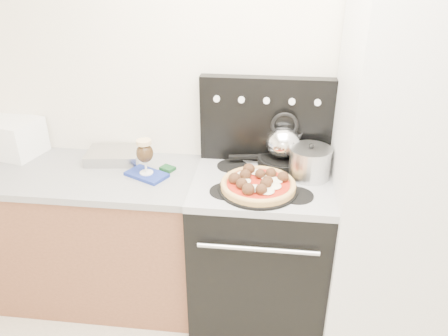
# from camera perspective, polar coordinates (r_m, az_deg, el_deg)

# --- Properties ---
(room_shell) EXTENTS (3.52, 3.01, 2.52)m
(room_shell) POSITION_cam_1_polar(r_m,az_deg,el_deg) (1.48, 1.04, -6.24)
(room_shell) COLOR beige
(room_shell) RESTS_ON ground
(base_cabinet) EXTENTS (1.45, 0.60, 0.86)m
(base_cabinet) POSITION_cam_1_polar(r_m,az_deg,el_deg) (2.92, -17.83, -8.55)
(base_cabinet) COLOR brown
(base_cabinet) RESTS_ON ground
(countertop) EXTENTS (1.48, 0.63, 0.04)m
(countertop) POSITION_cam_1_polar(r_m,az_deg,el_deg) (2.70, -19.14, -0.69)
(countertop) COLOR #949598
(countertop) RESTS_ON base_cabinet
(stove_body) EXTENTS (0.76, 0.65, 0.88)m
(stove_body) POSITION_cam_1_polar(r_m,az_deg,el_deg) (2.66, 4.60, -10.71)
(stove_body) COLOR black
(stove_body) RESTS_ON ground
(cooktop) EXTENTS (0.76, 0.65, 0.04)m
(cooktop) POSITION_cam_1_polar(r_m,az_deg,el_deg) (2.41, 4.99, -2.00)
(cooktop) COLOR #ADADB2
(cooktop) RESTS_ON stove_body
(backguard) EXTENTS (0.76, 0.08, 0.50)m
(backguard) POSITION_cam_1_polar(r_m,az_deg,el_deg) (2.55, 5.48, 6.30)
(backguard) COLOR black
(backguard) RESTS_ON cooktop
(fridge) EXTENTS (0.64, 0.68, 1.90)m
(fridge) POSITION_cam_1_polar(r_m,az_deg,el_deg) (2.46, 21.56, -2.05)
(fridge) COLOR silver
(fridge) RESTS_ON ground
(toaster_oven) EXTENTS (0.40, 0.34, 0.22)m
(toaster_oven) POSITION_cam_1_polar(r_m,az_deg,el_deg) (3.02, -26.11, 3.69)
(toaster_oven) COLOR white
(toaster_oven) RESTS_ON countertop
(foil_sheet) EXTENTS (0.34, 0.27, 0.06)m
(foil_sheet) POSITION_cam_1_polar(r_m,az_deg,el_deg) (2.73, -14.22, 1.58)
(foil_sheet) COLOR silver
(foil_sheet) RESTS_ON countertop
(oven_mitt) EXTENTS (0.27, 0.23, 0.02)m
(oven_mitt) POSITION_cam_1_polar(r_m,az_deg,el_deg) (2.51, -10.07, -0.86)
(oven_mitt) COLOR navy
(oven_mitt) RESTS_ON countertop
(beer_glass) EXTENTS (0.11, 0.11, 0.21)m
(beer_glass) POSITION_cam_1_polar(r_m,az_deg,el_deg) (2.46, -10.27, 1.48)
(beer_glass) COLOR #362312
(beer_glass) RESTS_ON oven_mitt
(pizza_pan) EXTENTS (0.46, 0.46, 0.01)m
(pizza_pan) POSITION_cam_1_polar(r_m,az_deg,el_deg) (2.30, 4.46, -2.75)
(pizza_pan) COLOR black
(pizza_pan) RESTS_ON cooktop
(pizza) EXTENTS (0.44, 0.44, 0.06)m
(pizza) POSITION_cam_1_polar(r_m,az_deg,el_deg) (2.28, 4.50, -1.99)
(pizza) COLOR tan
(pizza) RESTS_ON pizza_pan
(skillet) EXTENTS (0.33, 0.33, 0.05)m
(skillet) POSITION_cam_1_polar(r_m,az_deg,el_deg) (2.57, 7.60, 0.90)
(skillet) COLOR black
(skillet) RESTS_ON cooktop
(tea_kettle) EXTENTS (0.25, 0.25, 0.23)m
(tea_kettle) POSITION_cam_1_polar(r_m,az_deg,el_deg) (2.51, 7.79, 3.77)
(tea_kettle) COLOR silver
(tea_kettle) RESTS_ON skillet
(stock_pot) EXTENTS (0.23, 0.23, 0.16)m
(stock_pot) POSITION_cam_1_polar(r_m,az_deg,el_deg) (2.44, 11.13, 0.58)
(stock_pot) COLOR beige
(stock_pot) RESTS_ON cooktop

